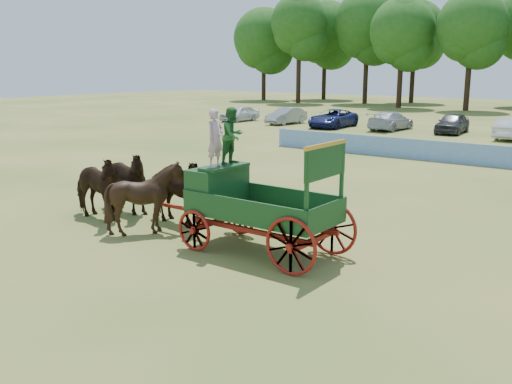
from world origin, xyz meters
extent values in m
plane|color=#9B8646|center=(0.00, 0.00, 0.00)|extent=(160.00, 160.00, 0.00)
imported|color=black|center=(-8.79, 0.39, 1.04)|extent=(2.49, 1.19, 2.07)
imported|color=black|center=(-8.79, 1.49, 1.04)|extent=(2.48, 1.18, 2.07)
imported|color=black|center=(-6.39, 0.39, 1.04)|extent=(2.18, 2.02, 2.08)
imported|color=black|center=(-6.39, 1.49, 1.04)|extent=(2.49, 1.19, 2.07)
cube|color=maroon|center=(-4.19, 0.94, 0.60)|extent=(0.12, 2.00, 0.12)
cube|color=maroon|center=(-1.19, 0.94, 0.60)|extent=(0.12, 2.00, 0.12)
cube|color=maroon|center=(-2.69, 0.39, 0.72)|extent=(3.80, 0.10, 0.12)
cube|color=maroon|center=(-2.69, 1.49, 0.72)|extent=(3.80, 0.10, 0.12)
cube|color=maroon|center=(-5.09, 0.94, 0.75)|extent=(2.80, 0.09, 0.09)
cube|color=#174723|center=(-2.69, 0.94, 1.00)|extent=(3.80, 1.80, 0.10)
cube|color=#174723|center=(-2.69, 0.06, 1.30)|extent=(3.80, 0.06, 0.55)
cube|color=#174723|center=(-2.69, 1.82, 1.30)|extent=(3.80, 0.06, 0.55)
cube|color=#174723|center=(-0.81, 0.94, 1.30)|extent=(0.06, 1.80, 0.55)
cube|color=#174723|center=(-4.19, 0.94, 1.55)|extent=(0.85, 1.70, 1.05)
cube|color=#174723|center=(-3.94, 0.94, 2.12)|extent=(0.55, 1.50, 0.08)
cube|color=#174723|center=(-4.57, 0.94, 1.35)|extent=(0.10, 1.60, 0.65)
cube|color=#174723|center=(-4.39, 0.94, 1.05)|extent=(0.55, 1.60, 0.06)
cube|color=#174723|center=(-0.89, 0.14, 1.95)|extent=(0.08, 0.08, 1.80)
cube|color=#174723|center=(-0.89, 1.74, 1.95)|extent=(0.08, 0.08, 1.80)
cube|color=#174723|center=(-0.89, 0.94, 2.55)|extent=(0.07, 1.75, 0.75)
cube|color=gold|center=(-0.89, 0.94, 2.95)|extent=(0.08, 1.80, 0.09)
cube|color=gold|center=(-0.93, 0.94, 2.55)|extent=(0.02, 1.30, 0.12)
torus|color=maroon|center=(-4.19, -0.01, 0.55)|extent=(1.09, 0.09, 1.09)
torus|color=maroon|center=(-4.19, 1.89, 0.55)|extent=(1.09, 0.09, 1.09)
torus|color=maroon|center=(-1.19, -0.01, 0.70)|extent=(1.39, 0.09, 1.39)
torus|color=maroon|center=(-1.19, 1.89, 0.70)|extent=(1.39, 0.09, 1.39)
imported|color=#C798A7|center=(-3.94, 0.59, 2.91)|extent=(0.36, 0.55, 1.50)
imported|color=#235F25|center=(-3.94, 1.29, 2.91)|extent=(0.57, 0.73, 1.50)
cube|color=blue|center=(-1.00, 18.00, 0.53)|extent=(26.00, 0.08, 1.05)
imported|color=silver|center=(-26.00, 29.10, 0.70)|extent=(1.85, 4.18, 1.40)
imported|color=gray|center=(-21.35, 29.57, 0.68)|extent=(1.70, 4.24, 1.37)
imported|color=navy|center=(-16.83, 29.50, 0.71)|extent=(2.54, 5.19, 1.42)
imported|color=silver|center=(-12.39, 30.51, 0.70)|extent=(2.17, 4.92, 1.40)
imported|color=#333338|center=(-7.89, 31.06, 0.74)|extent=(2.09, 4.46, 1.48)
cylinder|color=#382314|center=(-44.00, 57.14, 2.37)|extent=(0.60, 0.60, 4.73)
sphere|color=#1C5215|center=(-44.00, 57.14, 8.71)|extent=(8.61, 8.61, 8.61)
cylinder|color=#382314|center=(-36.38, 54.59, 2.83)|extent=(0.60, 0.60, 5.66)
sphere|color=#1C5215|center=(-36.38, 54.59, 10.43)|extent=(7.41, 7.41, 7.41)
cylinder|color=#382314|center=(-28.67, 58.76, 2.77)|extent=(0.60, 0.60, 5.54)
sphere|color=#1C5215|center=(-28.67, 58.76, 10.21)|extent=(8.58, 8.58, 8.58)
cylinder|color=#382314|center=(-21.88, 54.01, 2.39)|extent=(0.60, 0.60, 4.79)
sphere|color=#1C5215|center=(-21.88, 54.01, 8.82)|extent=(7.52, 7.52, 7.52)
cylinder|color=#382314|center=(-14.08, 54.10, 2.47)|extent=(0.60, 0.60, 4.94)
sphere|color=#1C5215|center=(-14.08, 54.10, 9.10)|extent=(7.39, 7.39, 7.39)
cylinder|color=#382314|center=(-38.00, 64.02, 2.64)|extent=(0.60, 0.60, 5.27)
sphere|color=#1C5215|center=(-38.00, 64.02, 9.71)|extent=(8.98, 8.98, 8.98)
cylinder|color=#382314|center=(-24.38, 63.93, 2.55)|extent=(0.60, 0.60, 5.09)
sphere|color=#1C5215|center=(-24.38, 63.93, 9.38)|extent=(7.91, 7.91, 7.91)
camera|label=1|loc=(5.65, -10.37, 4.69)|focal=40.00mm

